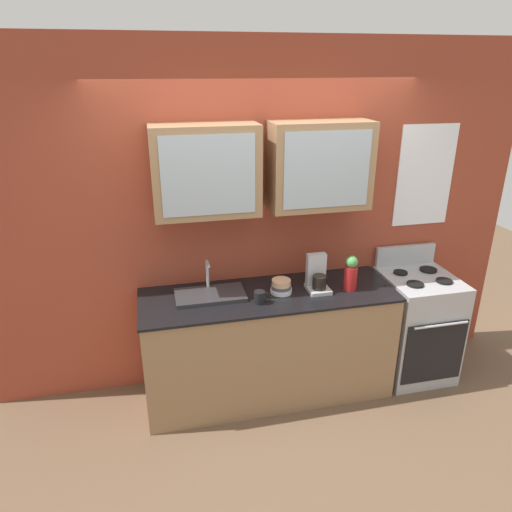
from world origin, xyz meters
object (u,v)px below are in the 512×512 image
stove_range (415,325)px  sink_faucet (210,294)px  vase (351,273)px  cup_near_sink (260,297)px  coffee_maker (317,277)px  bowl_stack (281,286)px

stove_range → sink_faucet: size_ratio=2.05×
vase → cup_near_sink: size_ratio=2.35×
stove_range → coffee_maker: bearing=-179.5°
stove_range → cup_near_sink: stove_range is taller
sink_faucet → vase: bearing=-6.2°
sink_faucet → bowl_stack: 0.56m
cup_near_sink → stove_range: bearing=5.3°
cup_near_sink → coffee_maker: bearing=14.0°
cup_near_sink → bowl_stack: bearing=33.9°
sink_faucet → coffee_maker: size_ratio=1.85×
vase → coffee_maker: size_ratio=0.98×
sink_faucet → bowl_stack: sink_faucet is taller
sink_faucet → cup_near_sink: 0.40m
bowl_stack → cup_near_sink: (-0.20, -0.14, -0.00)m
bowl_stack → vase: size_ratio=0.59×
bowl_stack → stove_range: bearing=-0.2°
stove_range → cup_near_sink: size_ratio=9.07×
sink_faucet → vase: 1.12m
coffee_maker → bowl_stack: bearing=177.6°
bowl_stack → cup_near_sink: bearing=-146.1°
cup_near_sink → coffee_maker: 0.52m
sink_faucet → stove_range: bearing=-1.7°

